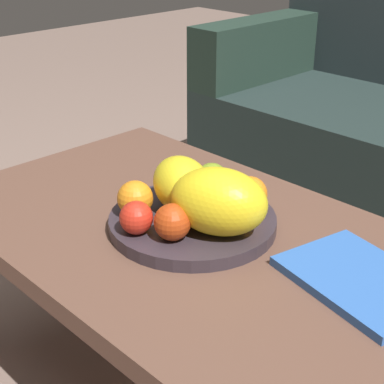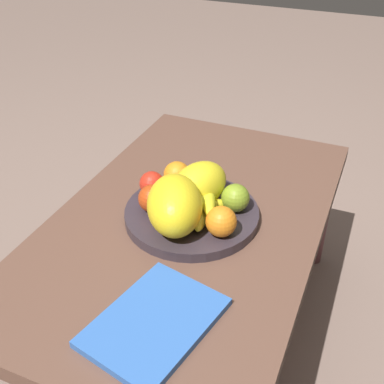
{
  "view_description": "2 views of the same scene",
  "coord_description": "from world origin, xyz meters",
  "px_view_note": "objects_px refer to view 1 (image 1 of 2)",
  "views": [
    {
      "loc": [
        0.72,
        -0.69,
        0.99
      ],
      "look_at": [
        -0.0,
        0.01,
        0.5
      ],
      "focal_mm": 55.78,
      "sensor_mm": 36.0,
      "label": 1
    },
    {
      "loc": [
        0.85,
        0.37,
        1.13
      ],
      "look_at": [
        -0.0,
        0.01,
        0.5
      ],
      "focal_mm": 45.17,
      "sensor_mm": 36.0,
      "label": 2
    }
  ],
  "objects_px": {
    "orange_front": "(135,198)",
    "magazine": "(361,280)",
    "apple_front": "(136,218)",
    "banana_bunch": "(206,199)",
    "coffee_table": "(189,251)",
    "apple_left": "(212,179)",
    "apple_right": "(172,222)",
    "orange_left": "(249,194)",
    "melon_smaller_beside": "(220,201)",
    "melon_large_front": "(182,185)",
    "fruit_bowl": "(192,221)"
  },
  "relations": [
    {
      "from": "coffee_table",
      "to": "orange_left",
      "type": "xyz_separation_m",
      "value": [
        0.06,
        0.1,
        0.11
      ]
    },
    {
      "from": "fruit_bowl",
      "to": "apple_left",
      "type": "bearing_deg",
      "value": 112.67
    },
    {
      "from": "apple_right",
      "to": "fruit_bowl",
      "type": "bearing_deg",
      "value": 114.07
    },
    {
      "from": "melon_large_front",
      "to": "melon_smaller_beside",
      "type": "xyz_separation_m",
      "value": [
        0.11,
        -0.01,
        0.01
      ]
    },
    {
      "from": "melon_large_front",
      "to": "apple_front",
      "type": "height_order",
      "value": "melon_large_front"
    },
    {
      "from": "coffee_table",
      "to": "magazine",
      "type": "distance_m",
      "value": 0.34
    },
    {
      "from": "melon_smaller_beside",
      "to": "banana_bunch",
      "type": "height_order",
      "value": "melon_smaller_beside"
    },
    {
      "from": "orange_left",
      "to": "melon_large_front",
      "type": "bearing_deg",
      "value": -136.19
    },
    {
      "from": "coffee_table",
      "to": "apple_right",
      "type": "xyz_separation_m",
      "value": [
        0.04,
        -0.08,
        0.11
      ]
    },
    {
      "from": "melon_large_front",
      "to": "banana_bunch",
      "type": "relative_size",
      "value": 0.86
    },
    {
      "from": "melon_smaller_beside",
      "to": "orange_left",
      "type": "relative_size",
      "value": 2.55
    },
    {
      "from": "orange_front",
      "to": "coffee_table",
      "type": "bearing_deg",
      "value": 39.17
    },
    {
      "from": "melon_large_front",
      "to": "apple_front",
      "type": "bearing_deg",
      "value": -85.49
    },
    {
      "from": "coffee_table",
      "to": "orange_left",
      "type": "relative_size",
      "value": 14.72
    },
    {
      "from": "melon_smaller_beside",
      "to": "orange_left",
      "type": "height_order",
      "value": "melon_smaller_beside"
    },
    {
      "from": "orange_left",
      "to": "apple_right",
      "type": "relative_size",
      "value": 1.04
    },
    {
      "from": "orange_front",
      "to": "melon_smaller_beside",
      "type": "bearing_deg",
      "value": 23.63
    },
    {
      "from": "apple_left",
      "to": "melon_large_front",
      "type": "bearing_deg",
      "value": -85.67
    },
    {
      "from": "coffee_table",
      "to": "magazine",
      "type": "height_order",
      "value": "magazine"
    },
    {
      "from": "coffee_table",
      "to": "apple_front",
      "type": "xyz_separation_m",
      "value": [
        -0.02,
        -0.11,
        0.1
      ]
    },
    {
      "from": "melon_smaller_beside",
      "to": "apple_right",
      "type": "xyz_separation_m",
      "value": [
        -0.04,
        -0.08,
        -0.03
      ]
    },
    {
      "from": "melon_smaller_beside",
      "to": "apple_right",
      "type": "bearing_deg",
      "value": -116.31
    },
    {
      "from": "melon_smaller_beside",
      "to": "apple_front",
      "type": "xyz_separation_m",
      "value": [
        -0.1,
        -0.11,
        -0.03
      ]
    },
    {
      "from": "melon_smaller_beside",
      "to": "apple_left",
      "type": "distance_m",
      "value": 0.16
    },
    {
      "from": "orange_front",
      "to": "apple_right",
      "type": "height_order",
      "value": "orange_front"
    },
    {
      "from": "coffee_table",
      "to": "melon_smaller_beside",
      "type": "relative_size",
      "value": 5.78
    },
    {
      "from": "melon_smaller_beside",
      "to": "orange_left",
      "type": "distance_m",
      "value": 0.11
    },
    {
      "from": "melon_large_front",
      "to": "orange_left",
      "type": "height_order",
      "value": "melon_large_front"
    },
    {
      "from": "orange_front",
      "to": "orange_left",
      "type": "distance_m",
      "value": 0.22
    },
    {
      "from": "coffee_table",
      "to": "apple_front",
      "type": "height_order",
      "value": "apple_front"
    },
    {
      "from": "fruit_bowl",
      "to": "orange_front",
      "type": "height_order",
      "value": "orange_front"
    },
    {
      "from": "melon_large_front",
      "to": "orange_front",
      "type": "distance_m",
      "value": 0.09
    },
    {
      "from": "orange_front",
      "to": "magazine",
      "type": "relative_size",
      "value": 0.27
    },
    {
      "from": "orange_left",
      "to": "apple_front",
      "type": "relative_size",
      "value": 1.13
    },
    {
      "from": "coffee_table",
      "to": "melon_smaller_beside",
      "type": "distance_m",
      "value": 0.15
    },
    {
      "from": "coffee_table",
      "to": "melon_large_front",
      "type": "height_order",
      "value": "melon_large_front"
    },
    {
      "from": "coffee_table",
      "to": "apple_front",
      "type": "relative_size",
      "value": 16.69
    },
    {
      "from": "apple_left",
      "to": "apple_right",
      "type": "height_order",
      "value": "same"
    },
    {
      "from": "melon_large_front",
      "to": "banana_bunch",
      "type": "distance_m",
      "value": 0.05
    },
    {
      "from": "magazine",
      "to": "apple_left",
      "type": "bearing_deg",
      "value": -172.25
    },
    {
      "from": "apple_right",
      "to": "magazine",
      "type": "relative_size",
      "value": 0.27
    },
    {
      "from": "magazine",
      "to": "apple_right",
      "type": "bearing_deg",
      "value": -140.58
    },
    {
      "from": "melon_smaller_beside",
      "to": "magazine",
      "type": "bearing_deg",
      "value": 15.53
    },
    {
      "from": "coffee_table",
      "to": "orange_front",
      "type": "relative_size",
      "value": 14.85
    },
    {
      "from": "apple_left",
      "to": "apple_front",
      "type": "bearing_deg",
      "value": -85.56
    },
    {
      "from": "coffee_table",
      "to": "orange_front",
      "type": "xyz_separation_m",
      "value": [
        -0.08,
        -0.06,
        0.11
      ]
    },
    {
      "from": "melon_smaller_beside",
      "to": "orange_front",
      "type": "xyz_separation_m",
      "value": [
        -0.16,
        -0.07,
        -0.03
      ]
    },
    {
      "from": "coffee_table",
      "to": "melon_large_front",
      "type": "bearing_deg",
      "value": 157.33
    },
    {
      "from": "apple_front",
      "to": "magazine",
      "type": "relative_size",
      "value": 0.24
    },
    {
      "from": "apple_front",
      "to": "banana_bunch",
      "type": "distance_m",
      "value": 0.15
    }
  ]
}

